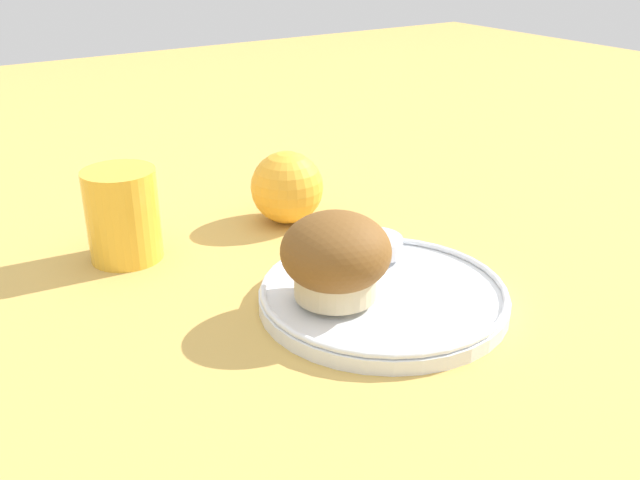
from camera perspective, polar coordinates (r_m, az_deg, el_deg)
name	(u,v)px	position (r m, az deg, el deg)	size (l,w,h in m)	color
ground_plane	(377,306)	(0.69, 4.57, -5.31)	(3.00, 3.00, 0.00)	tan
plate	(381,294)	(0.69, 4.89, -4.30)	(0.24, 0.24, 0.02)	white
muffin	(336,257)	(0.65, 1.27, -1.39)	(0.10, 0.10, 0.08)	beige
cream_ramekin	(375,244)	(0.74, 4.39, -0.34)	(0.06, 0.06, 0.02)	silver
berry_pair	(338,262)	(0.71, 1.45, -1.81)	(0.03, 0.02, 0.02)	maroon
butter_knife	(347,262)	(0.72, 2.20, -1.78)	(0.15, 0.09, 0.00)	silver
orange_fruit	(287,187)	(0.86, -2.65, 4.23)	(0.09, 0.09, 0.09)	#F4A82D
juice_glass	(123,215)	(0.79, -15.49, 1.95)	(0.08, 0.08, 0.10)	gold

